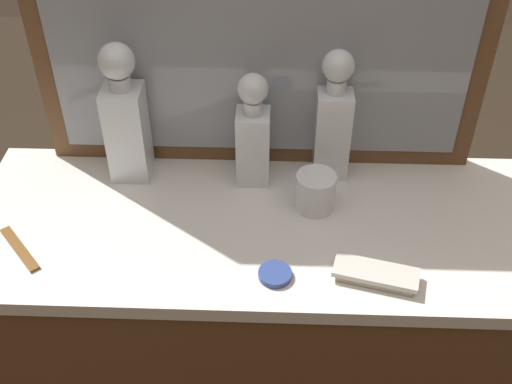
{
  "coord_description": "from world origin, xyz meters",
  "views": [
    {
      "loc": [
        0.04,
        -0.96,
        1.84
      ],
      "look_at": [
        0.0,
        0.0,
        1.03
      ],
      "focal_mm": 44.45,
      "sensor_mm": 36.0,
      "label": 1
    }
  ],
  "objects": [
    {
      "name": "silver_brush_right",
      "position": [
        0.23,
        -0.15,
        0.96
      ],
      "size": [
        0.17,
        0.09,
        0.02
      ],
      "color": "#B7A88C",
      "rests_on": "dresser"
    },
    {
      "name": "crystal_decanter_far_left",
      "position": [
        0.16,
        0.18,
        1.07
      ],
      "size": [
        0.08,
        0.08,
        0.3
      ],
      "color": "white",
      "rests_on": "dresser"
    },
    {
      "name": "crystal_decanter_left",
      "position": [
        -0.01,
        0.14,
        1.06
      ],
      "size": [
        0.07,
        0.07,
        0.26
      ],
      "color": "white",
      "rests_on": "dresser"
    },
    {
      "name": "dresser",
      "position": [
        0.0,
        0.0,
        0.48
      ],
      "size": [
        1.2,
        0.47,
        0.95
      ],
      "color": "brown",
      "rests_on": "ground_plane"
    },
    {
      "name": "porcelain_dish",
      "position": [
        0.04,
        -0.15,
        0.96
      ],
      "size": [
        0.06,
        0.06,
        0.01
      ],
      "color": "#33478C",
      "rests_on": "dresser"
    },
    {
      "name": "crystal_tumbler_left",
      "position": [
        0.12,
        0.05,
        0.99
      ],
      "size": [
        0.08,
        0.08,
        0.08
      ],
      "color": "white",
      "rests_on": "dresser"
    },
    {
      "name": "tortoiseshell_comb",
      "position": [
        -0.46,
        -0.1,
        0.95
      ],
      "size": [
        0.11,
        0.12,
        0.01
      ],
      "color": "brown",
      "rests_on": "dresser"
    },
    {
      "name": "crystal_decanter_right",
      "position": [
        -0.28,
        0.15,
        1.08
      ],
      "size": [
        0.08,
        0.08,
        0.32
      ],
      "color": "white",
      "rests_on": "dresser"
    }
  ]
}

